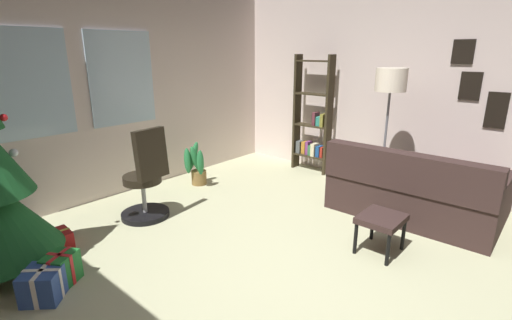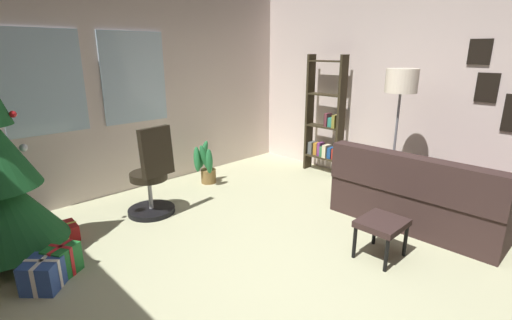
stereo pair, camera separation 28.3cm
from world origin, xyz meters
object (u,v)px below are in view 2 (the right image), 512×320
at_px(gift_box_green, 62,260).
at_px(gift_box_blue, 44,274).
at_px(bookshelf, 325,123).
at_px(footstool, 382,226).
at_px(potted_plant, 205,165).
at_px(couch, 436,196).
at_px(office_chair, 152,181).
at_px(gift_box_red, 64,232).
at_px(floor_lamp, 401,90).

xyz_separation_m(gift_box_green, gift_box_blue, (-0.18, -0.10, -0.01)).
bearing_deg(bookshelf, footstool, -131.94).
bearing_deg(bookshelf, gift_box_blue, -176.93).
relative_size(footstool, gift_box_green, 1.34).
bearing_deg(gift_box_green, potted_plant, 23.52).
height_order(couch, gift_box_green, couch).
bearing_deg(couch, office_chair, 133.28).
xyz_separation_m(gift_box_red, office_chair, (1.01, -0.09, 0.34)).
height_order(footstool, floor_lamp, floor_lamp).
height_order(bookshelf, potted_plant, bookshelf).
height_order(footstool, office_chair, office_chair).
bearing_deg(gift_box_green, gift_box_blue, -150.31).
distance_m(gift_box_green, floor_lamp, 4.00).
distance_m(footstool, gift_box_red, 3.24).
relative_size(office_chair, floor_lamp, 0.64).
distance_m(footstool, bookshelf, 2.65).
distance_m(couch, gift_box_green, 3.95).
bearing_deg(footstool, couch, -1.85).
height_order(gift_box_red, gift_box_blue, gift_box_blue).
height_order(footstool, bookshelf, bookshelf).
distance_m(couch, floor_lamp, 1.30).
height_order(floor_lamp, potted_plant, floor_lamp).
distance_m(gift_box_red, office_chair, 1.07).
bearing_deg(potted_plant, gift_box_green, -156.48).
relative_size(couch, floor_lamp, 1.08).
bearing_deg(couch, gift_box_green, 152.05).
xyz_separation_m(footstool, gift_box_blue, (-2.46, 1.71, -0.20)).
bearing_deg(potted_plant, office_chair, -158.10).
bearing_deg(gift_box_green, footstool, -38.43).
bearing_deg(potted_plant, floor_lamp, -61.42).
distance_m(gift_box_blue, bookshelf, 4.26).
relative_size(gift_box_green, gift_box_blue, 0.83).
height_order(gift_box_red, floor_lamp, floor_lamp).
distance_m(gift_box_red, floor_lamp, 4.10).
distance_m(gift_box_blue, floor_lamp, 4.13).
distance_m(couch, bookshelf, 2.11).
distance_m(gift_box_blue, potted_plant, 2.73).
height_order(couch, gift_box_blue, couch).
relative_size(gift_box_red, floor_lamp, 0.17).
bearing_deg(gift_box_red, office_chair, -5.29).
relative_size(gift_box_red, office_chair, 0.26).
xyz_separation_m(couch, potted_plant, (-1.18, 2.86, -0.00)).
xyz_separation_m(couch, floor_lamp, (0.06, 0.58, 1.16)).
bearing_deg(bookshelf, office_chair, 171.05).
bearing_deg(gift_box_blue, floor_lamp, -17.37).
distance_m(footstool, floor_lamp, 1.78).
bearing_deg(gift_box_blue, bookshelf, 3.07).
relative_size(footstool, potted_plant, 0.67).
distance_m(couch, gift_box_blue, 4.07).
xyz_separation_m(footstool, office_chair, (-1.07, 2.38, 0.10)).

